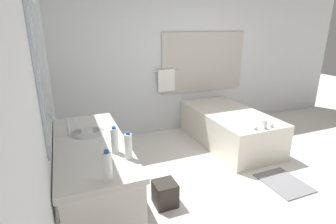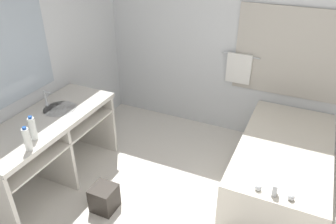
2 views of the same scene
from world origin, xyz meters
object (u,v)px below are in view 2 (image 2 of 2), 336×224
(water_bottle_1, at_px, (33,128))
(water_bottle_2, at_px, (27,139))
(bathtub, at_px, (282,164))
(waste_bin, at_px, (104,198))

(water_bottle_1, xyz_separation_m, water_bottle_2, (0.08, -0.15, -0.00))
(bathtub, bearing_deg, water_bottle_1, -148.29)
(bathtub, relative_size, water_bottle_1, 7.40)
(water_bottle_1, height_order, water_bottle_2, water_bottle_1)
(waste_bin, bearing_deg, bathtub, 35.06)
(waste_bin, bearing_deg, water_bottle_2, -142.55)
(waste_bin, bearing_deg, water_bottle_1, -159.48)
(bathtub, distance_m, water_bottle_2, 2.64)
(bathtub, distance_m, water_bottle_1, 2.62)
(water_bottle_1, xyz_separation_m, waste_bin, (0.55, 0.21, -0.83))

